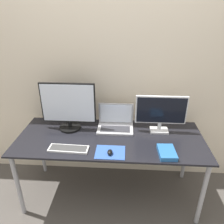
# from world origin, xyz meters

# --- Properties ---
(ground_plane) EXTENTS (12.00, 12.00, 0.00)m
(ground_plane) POSITION_xyz_m (0.00, 0.00, 0.00)
(ground_plane) COLOR #4C4742
(wall_back) EXTENTS (7.00, 0.05, 2.50)m
(wall_back) POSITION_xyz_m (0.00, 0.78, 1.25)
(wall_back) COLOR beige
(wall_back) RESTS_ON ground_plane
(desk) EXTENTS (1.77, 0.71, 0.71)m
(desk) POSITION_xyz_m (0.00, 0.36, 0.64)
(desk) COLOR black
(desk) RESTS_ON ground_plane
(monitor_left) EXTENTS (0.54, 0.21, 0.48)m
(monitor_left) POSITION_xyz_m (-0.42, 0.50, 0.96)
(monitor_left) COLOR black
(monitor_left) RESTS_ON desk
(monitor_right) EXTENTS (0.49, 0.12, 0.37)m
(monitor_right) POSITION_xyz_m (0.48, 0.50, 0.92)
(monitor_right) COLOR silver
(monitor_right) RESTS_ON desk
(laptop) EXTENTS (0.36, 0.24, 0.24)m
(laptop) POSITION_xyz_m (0.04, 0.55, 0.77)
(laptop) COLOR #ADADB2
(laptop) RESTS_ON desk
(keyboard) EXTENTS (0.35, 0.13, 0.02)m
(keyboard) POSITION_xyz_m (-0.35, 0.14, 0.72)
(keyboard) COLOR silver
(keyboard) RESTS_ON desk
(mousepad) EXTENTS (0.25, 0.20, 0.00)m
(mousepad) POSITION_xyz_m (0.02, 0.12, 0.72)
(mousepad) COLOR #2D519E
(mousepad) RESTS_ON desk
(mouse) EXTENTS (0.04, 0.07, 0.04)m
(mouse) POSITION_xyz_m (0.02, 0.09, 0.74)
(mouse) COLOR black
(mouse) RESTS_ON mousepad
(book) EXTENTS (0.15, 0.21, 0.04)m
(book) POSITION_xyz_m (0.49, 0.12, 0.73)
(book) COLOR #235B9E
(book) RESTS_ON desk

